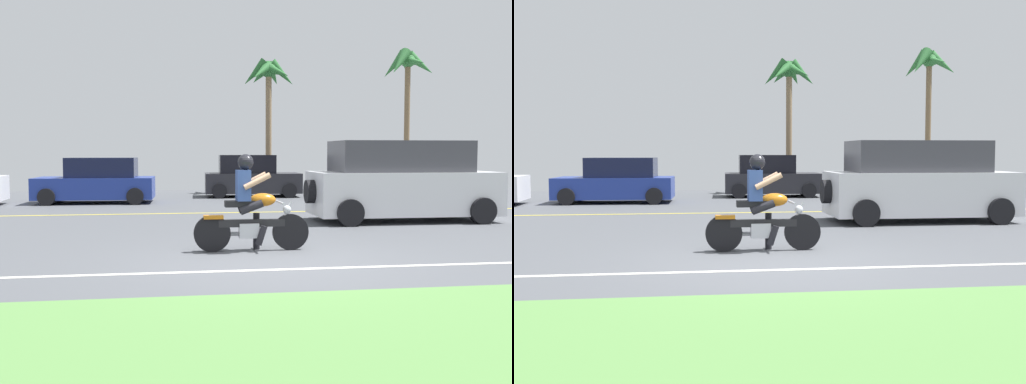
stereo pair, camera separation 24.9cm
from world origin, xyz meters
The scene contains 10 objects.
ground centered at (0.00, 3.00, -0.02)m, with size 56.00×30.00×0.04m, color #4C4F54.
grass_median centered at (0.00, -4.10, 0.03)m, with size 56.00×3.80×0.06m, color #548442.
lane_line_near centered at (0.00, -0.57, 0.00)m, with size 50.40×0.12×0.01m, color silver.
lane_line_far centered at (0.00, 7.70, 0.00)m, with size 50.40×0.12×0.01m, color yellow.
motorcyclist centered at (-0.20, 1.13, 0.71)m, with size 2.02×0.66×1.69m.
suv_nearby centered at (4.17, 5.09, 0.97)m, with size 4.77×2.13×2.00m.
parked_car_1 centered at (-4.00, 11.64, 0.72)m, with size 3.99×2.13×1.54m.
parked_car_2 centered at (1.57, 13.79, 0.75)m, with size 3.76×2.12×1.62m.
palm_tree_1 centered at (8.50, 15.12, 5.09)m, with size 2.44×2.61×6.12m.
palm_tree_2 centered at (2.63, 15.87, 4.73)m, with size 2.45×2.45×5.71m.
Camera 2 is at (-1.35, -8.94, 1.71)m, focal length 41.20 mm.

